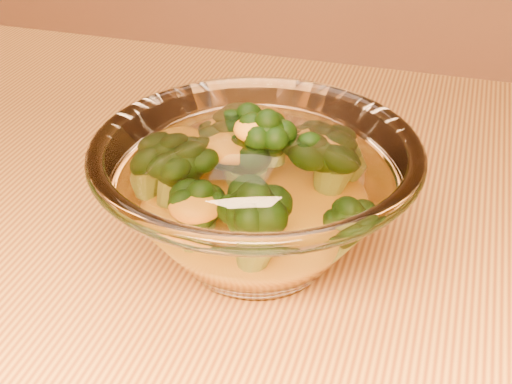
# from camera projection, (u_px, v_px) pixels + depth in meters

# --- Properties ---
(table) EXTENTS (1.20, 0.80, 0.75)m
(table) POSITION_uv_depth(u_px,v_px,m) (159.00, 362.00, 0.56)
(table) COLOR #BB8A38
(table) RESTS_ON ground
(glass_bowl) EXTENTS (0.22, 0.22, 0.10)m
(glass_bowl) POSITION_uv_depth(u_px,v_px,m) (256.00, 198.00, 0.48)
(glass_bowl) COLOR white
(glass_bowl) RESTS_ON table
(cheese_sauce) EXTENTS (0.11, 0.11, 0.03)m
(cheese_sauce) POSITION_uv_depth(u_px,v_px,m) (256.00, 223.00, 0.49)
(cheese_sauce) COLOR #F0A514
(cheese_sauce) RESTS_ON glass_bowl
(broccoli_heap) EXTENTS (0.16, 0.15, 0.08)m
(broccoli_heap) POSITION_uv_depth(u_px,v_px,m) (252.00, 173.00, 0.48)
(broccoli_heap) COLOR black
(broccoli_heap) RESTS_ON cheese_sauce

